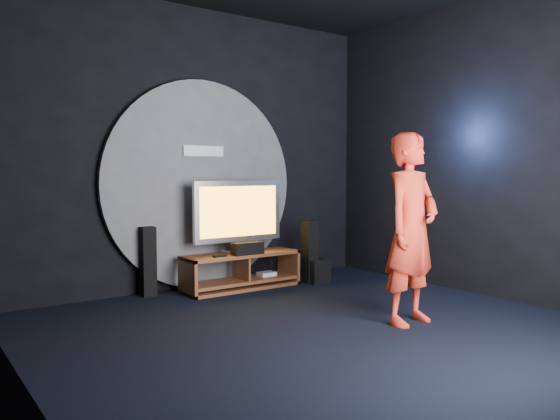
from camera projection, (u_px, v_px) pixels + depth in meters
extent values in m
plane|color=black|center=(327.00, 332.00, 4.98)|extent=(5.00, 5.00, 0.00)
cube|color=black|center=(199.00, 149.00, 6.88)|extent=(5.00, 0.04, 3.50)
cube|color=black|center=(24.00, 125.00, 3.40)|extent=(0.04, 5.00, 3.50)
cube|color=black|center=(493.00, 147.00, 6.30)|extent=(0.04, 5.00, 3.50)
cylinder|color=#515156|center=(202.00, 185.00, 6.87)|extent=(2.60, 0.08, 2.60)
cube|color=white|center=(203.00, 151.00, 6.80)|extent=(0.55, 0.03, 0.13)
cube|color=brown|center=(241.00, 255.00, 6.80)|extent=(1.51, 0.45, 0.04)
cube|color=brown|center=(241.00, 281.00, 6.83)|extent=(1.47, 0.42, 0.04)
cube|color=brown|center=(188.00, 277.00, 6.39)|extent=(0.04, 0.45, 0.45)
cube|color=brown|center=(289.00, 265.00, 7.25)|extent=(0.04, 0.45, 0.45)
cube|color=brown|center=(241.00, 268.00, 6.82)|extent=(0.03, 0.40, 0.29)
cube|color=brown|center=(241.00, 287.00, 6.83)|extent=(1.51, 0.45, 0.04)
cube|color=white|center=(266.00, 274.00, 7.04)|extent=(0.22, 0.16, 0.05)
cube|color=#ABACB3|center=(238.00, 251.00, 6.86)|extent=(0.36, 0.22, 0.04)
cylinder|color=#ABACB3|center=(238.00, 245.00, 6.85)|extent=(0.07, 0.07, 0.10)
cube|color=#ABACB3|center=(238.00, 211.00, 6.82)|extent=(1.23, 0.06, 0.76)
cube|color=orange|center=(239.00, 211.00, 6.80)|extent=(1.10, 0.01, 0.62)
cube|color=black|center=(247.00, 248.00, 6.68)|extent=(0.40, 0.15, 0.15)
cube|color=black|center=(220.00, 256.00, 6.49)|extent=(0.18, 0.05, 0.02)
cube|color=black|center=(147.00, 261.00, 6.41)|extent=(0.16, 0.18, 0.82)
cube|color=black|center=(309.00, 252.00, 7.19)|extent=(0.16, 0.18, 0.82)
cube|color=black|center=(316.00, 271.00, 7.22)|extent=(0.28, 0.28, 0.31)
imported|color=red|center=(412.00, 229.00, 5.21)|extent=(0.72, 0.52, 1.84)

